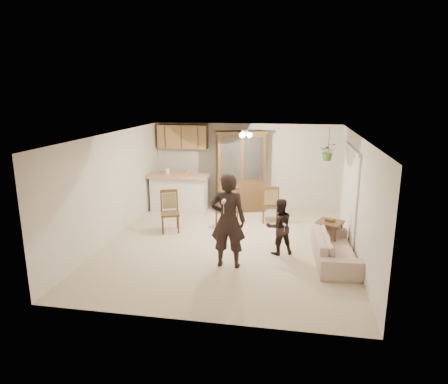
% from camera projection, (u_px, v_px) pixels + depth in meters
% --- Properties ---
extents(floor, '(6.50, 6.50, 0.00)m').
position_uv_depth(floor, '(229.00, 244.00, 9.20)').
color(floor, beige).
rests_on(floor, ground).
extents(ceiling, '(5.50, 6.50, 0.02)m').
position_uv_depth(ceiling, '(229.00, 135.00, 8.59)').
color(ceiling, silver).
rests_on(ceiling, wall_back).
extents(wall_back, '(5.50, 0.02, 2.50)m').
position_uv_depth(wall_back, '(246.00, 165.00, 12.00)').
color(wall_back, beige).
rests_on(wall_back, ground).
extents(wall_front, '(5.50, 0.02, 2.50)m').
position_uv_depth(wall_front, '(192.00, 244.00, 5.79)').
color(wall_front, beige).
rests_on(wall_front, ground).
extents(wall_left, '(0.02, 6.50, 2.50)m').
position_uv_depth(wall_left, '(113.00, 186.00, 9.36)').
color(wall_left, beige).
rests_on(wall_left, ground).
extents(wall_right, '(0.02, 6.50, 2.50)m').
position_uv_depth(wall_right, '(357.00, 197.00, 8.43)').
color(wall_right, beige).
rests_on(wall_right, ground).
extents(breakfast_bar, '(1.60, 0.55, 1.00)m').
position_uv_depth(breakfast_bar, '(179.00, 194.00, 11.63)').
color(breakfast_bar, silver).
rests_on(breakfast_bar, floor).
extents(bar_top, '(1.75, 0.70, 0.08)m').
position_uv_depth(bar_top, '(179.00, 176.00, 11.50)').
color(bar_top, tan).
rests_on(bar_top, breakfast_bar).
extents(upper_cabinets, '(1.50, 0.34, 0.70)m').
position_uv_depth(upper_cabinets, '(183.00, 137.00, 11.94)').
color(upper_cabinets, olive).
rests_on(upper_cabinets, wall_back).
extents(vertical_blinds, '(0.06, 2.30, 2.10)m').
position_uv_depth(vertical_blinds, '(349.00, 193.00, 9.33)').
color(vertical_blinds, beige).
rests_on(vertical_blinds, wall_right).
extents(ceiling_fixture, '(0.36, 0.36, 0.20)m').
position_uv_depth(ceiling_fixture, '(245.00, 134.00, 9.73)').
color(ceiling_fixture, '#FFE7BF').
rests_on(ceiling_fixture, ceiling).
extents(hanging_plant, '(0.43, 0.37, 0.48)m').
position_uv_depth(hanging_plant, '(328.00, 152.00, 10.65)').
color(hanging_plant, '#2C4E1F').
rests_on(hanging_plant, ceiling).
extents(plant_cord, '(0.01, 0.01, 0.65)m').
position_uv_depth(plant_cord, '(329.00, 139.00, 10.57)').
color(plant_cord, black).
rests_on(plant_cord, ceiling).
extents(sofa, '(0.83, 1.91, 0.73)m').
position_uv_depth(sofa, '(335.00, 244.00, 8.17)').
color(sofa, beige).
rests_on(sofa, floor).
extents(adult, '(0.66, 0.44, 1.80)m').
position_uv_depth(adult, '(228.00, 223.00, 7.82)').
color(adult, black).
rests_on(adult, floor).
extents(child, '(0.80, 0.73, 1.35)m').
position_uv_depth(child, '(279.00, 224.00, 8.49)').
color(child, black).
rests_on(child, floor).
extents(china_hutch, '(1.58, 1.02, 2.33)m').
position_uv_depth(china_hutch, '(240.00, 172.00, 11.53)').
color(china_hutch, '#3E2A16').
rests_on(china_hutch, floor).
extents(side_table, '(0.70, 0.70, 0.65)m').
position_uv_depth(side_table, '(329.00, 234.00, 8.97)').
color(side_table, '#3E2A16').
rests_on(side_table, floor).
extents(chair_bar, '(0.59, 0.59, 1.04)m').
position_uv_depth(chair_bar, '(170.00, 220.00, 9.95)').
color(chair_bar, '#3E2A16').
rests_on(chair_bar, floor).
extents(chair_hutch_left, '(0.66, 0.66, 1.06)m').
position_uv_depth(chair_hutch_left, '(227.00, 216.00, 10.26)').
color(chair_hutch_left, '#3E2A16').
rests_on(chair_hutch_left, floor).
extents(chair_hutch_right, '(0.48, 0.48, 1.01)m').
position_uv_depth(chair_hutch_right, '(270.00, 211.00, 10.69)').
color(chair_hutch_right, '#3E2A16').
rests_on(chair_hutch_right, floor).
extents(controller_adult, '(0.05, 0.17, 0.05)m').
position_uv_depth(controller_adult, '(224.00, 201.00, 7.25)').
color(controller_adult, white).
rests_on(controller_adult, adult).
extents(controller_child, '(0.07, 0.11, 0.03)m').
position_uv_depth(controller_child, '(284.00, 225.00, 8.20)').
color(controller_child, white).
rests_on(controller_child, child).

